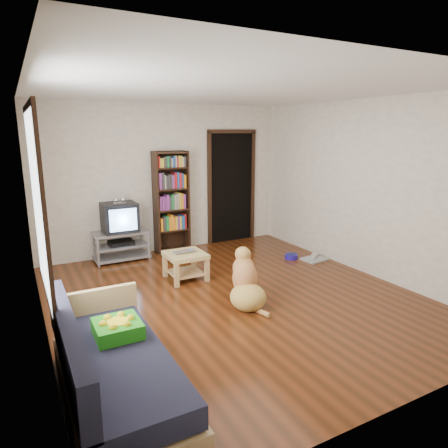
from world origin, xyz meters
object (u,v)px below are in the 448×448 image
bookshelf (171,197)px  dog (246,284)px  laptop (186,253)px  sofa (112,373)px  grey_rag (314,259)px  dog_bowl (291,256)px  coffee_table (185,261)px  tv_stand (121,245)px  crt_tv (119,217)px  green_cushion (117,328)px

bookshelf → dog: bookshelf is taller
laptop → sofa: sofa is taller
dog → grey_rag: bearing=26.2°
bookshelf → laptop: bearing=-103.1°
dog_bowl → dog: dog is taller
grey_rag → coffee_table: bearing=174.8°
dog_bowl → tv_stand: tv_stand is taller
laptop → grey_rag: bearing=-8.9°
tv_stand → sofa: bearing=-105.0°
dog_bowl → bookshelf: bearing=139.4°
grey_rag → tv_stand: 3.28m
dog_bowl → coffee_table: coffee_table is taller
crt_tv → laptop: bearing=-66.5°
laptop → crt_tv: (-0.61, 1.40, 0.33)m
laptop → grey_rag: (2.27, -0.18, -0.40)m
sofa → coffee_table: sofa is taller
green_cushion → sofa: 0.38m
dog_bowl → dog: size_ratio=0.25×
green_cushion → tv_stand: (0.85, 3.34, -0.21)m
sofa → coffee_table: size_ratio=3.27×
grey_rag → sofa: sofa is taller
sofa → coffee_table: (1.58, 2.29, 0.02)m
bookshelf → coffee_table: (-0.34, -1.44, -0.72)m
grey_rag → dog: bearing=-153.8°
green_cushion → tv_stand: size_ratio=0.42×
green_cushion → dog_bowl: 4.01m
dog → bookshelf: bearing=89.8°
laptop → dog_bowl: 2.00m
dog → crt_tv: bearing=110.4°
grey_rag → coffee_table: size_ratio=0.73×
dog_bowl → sofa: bearing=-146.7°
crt_tv → green_cushion: bearing=-104.2°
bookshelf → crt_tv: bearing=-175.7°
sofa → dog: (1.91, 1.13, 0.00)m
green_cushion → dog_bowl: size_ratio=1.73×
laptop → tv_stand: bearing=109.5°
dog_bowl → bookshelf: size_ratio=0.12×
dog_bowl → bookshelf: (-1.62, 1.39, 0.96)m
laptop → tv_stand: size_ratio=0.37×
green_cushion → sofa: size_ratio=0.21×
tv_stand → crt_tv: (0.00, 0.02, 0.47)m
dog_bowl → laptop: bearing=-177.9°
grey_rag → sofa: 4.38m
dog_bowl → crt_tv: bearing=152.8°
laptop → bookshelf: bookshelf is taller
dog_bowl → sofa: sofa is taller
grey_rag → crt_tv: (-2.87, 1.57, 0.73)m
crt_tv → bookshelf: (0.95, 0.07, 0.26)m
dog → tv_stand: bearing=110.6°
dog_bowl → bookshelf: bookshelf is taller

